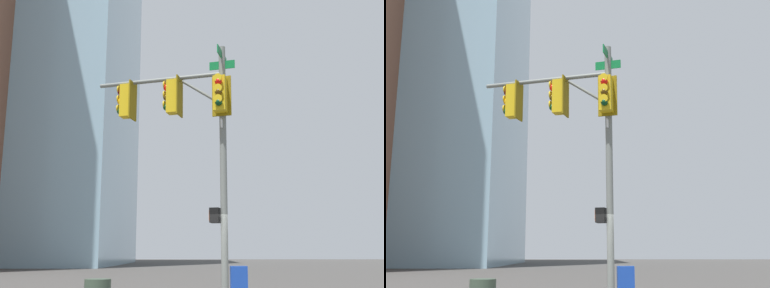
% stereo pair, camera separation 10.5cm
% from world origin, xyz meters
% --- Properties ---
extents(signal_pole_assembly, '(1.72, 4.05, 7.31)m').
position_xyz_m(signal_pole_assembly, '(0.59, 0.76, 5.14)').
color(signal_pole_assembly, slate).
rests_on(signal_pole_assembly, ground_plane).
extents(newspaper_box, '(0.45, 0.56, 1.05)m').
position_xyz_m(newspaper_box, '(4.19, -0.90, 0.53)').
color(newspaper_box, '#193FA5').
rests_on(newspaper_box, ground_plane).
extents(building_brick_midblock, '(17.25, 14.89, 36.50)m').
position_xyz_m(building_brick_midblock, '(46.65, 21.65, 18.25)').
color(building_brick_midblock, '#4C3328').
rests_on(building_brick_midblock, ground_plane).
extents(building_glass_tower, '(31.36, 27.93, 66.99)m').
position_xyz_m(building_glass_tower, '(50.53, 23.59, 33.49)').
color(building_glass_tower, '#8CB2C6').
rests_on(building_glass_tower, ground_plane).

